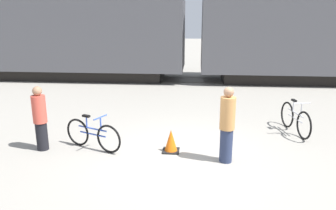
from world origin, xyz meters
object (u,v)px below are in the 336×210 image
Objects in this scene: freight_train at (193,22)px; person_in_red at (40,119)px; bicycle_silver at (295,119)px; bicycle_blue at (93,135)px; traffic_cone at (171,141)px; person_in_tan at (227,125)px.

person_in_red is at bearing -110.43° from freight_train.
bicycle_silver is 5.46m from bicycle_blue.
freight_train is 102.90× the size of traffic_cone.
bicycle_silver is at bearing -15.37° from person_in_red.
bicycle_blue is 1.90m from traffic_cone.
freight_train is 10.12m from person_in_red.
bicycle_silver is at bearing 10.72° from person_in_tan.
freight_train is 33.18× the size of bicycle_silver.
person_in_red is 0.92× the size of person_in_tan.
bicycle_blue is 0.99× the size of person_in_red.
person_in_tan reaches higher than bicycle_blue.
bicycle_silver is 1.00× the size of person_in_tan.
traffic_cone is (-0.35, -9.14, -2.57)m from freight_train.
bicycle_silver is 2.95m from person_in_tan.
bicycle_blue reaches higher than traffic_cone.
bicycle_blue is 1.29m from person_in_red.
freight_train reaches higher than bicycle_blue.
bicycle_blue is at bearing -24.27° from person_in_red.
bicycle_silver is at bearing 17.27° from bicycle_blue.
bicycle_blue is at bearing -103.78° from freight_train.
person_in_tan is 1.47m from traffic_cone.
person_in_red is (-3.46, -9.29, -2.04)m from freight_train.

